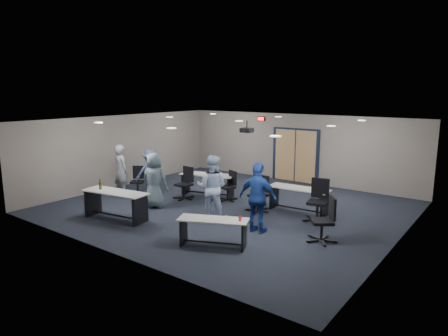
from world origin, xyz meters
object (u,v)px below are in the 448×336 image
Objects in this scene: table_back_left at (208,181)px; person_lightblue at (212,187)px; chair_back_b at (227,186)px; person_gray at (121,171)px; person_navy at (258,198)px; table_back_right at (299,195)px; chair_back_a at (184,183)px; table_front_right at (214,227)px; chair_back_c at (258,194)px; person_back at (151,173)px; table_front_left at (115,200)px; person_plaid at (154,180)px; chair_back_d at (318,201)px; chair_loose_left at (137,181)px; chair_loose_right at (322,219)px.

person_lightblue is at bearing -63.32° from table_back_left.
chair_back_b is 3.67m from person_gray.
person_navy is (2.43, -1.99, 0.42)m from chair_back_b.
chair_back_b reaches higher than table_back_right.
table_back_right is 3.88m from chair_back_a.
table_front_right is 1.60× the size of chair_back_c.
table_back_left is 1.98m from person_back.
person_gray reaches higher than table_front_left.
chair_back_a is 0.63× the size of person_plaid.
table_front_right is at bearing -122.15° from chair_back_d.
person_plaid is at bearing -170.72° from chair_back_d.
person_plaid reaches higher than chair_back_c.
table_back_left is 3.91m from person_navy.
table_back_right is at bearing 38.27° from chair_back_c.
chair_loose_left is 0.88× the size of chair_loose_right.
person_plaid is (1.65, -0.73, 0.37)m from chair_loose_left.
person_gray is at bearing -129.48° from chair_back_b.
chair_back_a is at bearing 174.89° from chair_back_d.
table_front_left is 1.53m from person_plaid.
chair_back_d is at bearing 26.25° from table_front_left.
chair_back_c is (2.35, -0.48, 0.01)m from table_back_left.
chair_back_b is at bearing 59.97° from table_front_left.
chair_back_d is at bearing -172.58° from person_lightblue.
table_back_left is at bearing -130.50° from person_gray.
person_navy reaches higher than person_gray.
chair_back_a is 1.48m from chair_back_b.
person_back reaches higher than chair_back_d.
table_front_left is 3.48m from table_front_right.
chair_loose_right is at bearing -168.32° from person_gray.
chair_back_c is 1.87m from person_navy.
chair_back_a is 1.09× the size of chair_loose_left.
person_plaid is 3.78m from person_navy.
table_front_left is 1.13× the size of person_navy.
person_navy reaches higher than table_back_right.
person_gray is (-5.25, 1.59, 0.45)m from table_front_right.
table_front_left is 1.92× the size of chair_back_a.
table_front_left is 3.76m from chair_back_b.
person_back is (0.67, 0.74, -0.10)m from person_gray.
person_gray is at bearing -147.52° from chair_back_a.
person_lightblue reaches higher than chair_loose_left.
person_plaid is at bearing 133.34° from table_front_right.
person_gray is (-7.17, -0.19, 0.35)m from chair_loose_right.
chair_back_a is 0.96× the size of chair_loose_right.
chair_loose_right is 0.61× the size of person_lightblue.
person_back reaches higher than chair_loose_left.
chair_back_b is (-2.09, 3.41, 0.03)m from table_front_right.
table_front_right is at bearing -83.55° from chair_loose_right.
chair_loose_right reaches higher than chair_back_c.
chair_back_a reaches higher than table_front_right.
person_lightblue is (2.05, -1.06, 0.37)m from chair_back_a.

